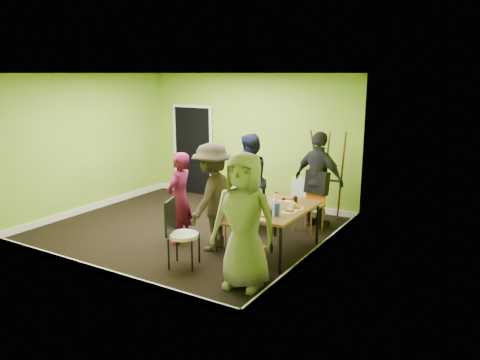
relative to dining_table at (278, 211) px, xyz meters
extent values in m
plane|color=black|center=(-1.93, 0.18, -0.70)|extent=(5.00, 5.00, 0.00)
cube|color=#85AA2B|center=(-1.93, 2.43, 0.70)|extent=(5.00, 0.04, 2.80)
cube|color=#85AA2B|center=(-1.93, -2.07, 0.70)|extent=(5.00, 0.04, 2.80)
cube|color=#85AA2B|center=(-4.43, 0.18, 0.70)|extent=(0.04, 4.50, 2.80)
cube|color=#85AA2B|center=(0.57, 0.18, 0.70)|extent=(0.04, 4.50, 2.80)
cube|color=white|center=(-1.93, 0.18, 2.10)|extent=(5.00, 4.50, 0.04)
cube|color=black|center=(-3.43, 2.40, 0.32)|extent=(1.00, 0.05, 2.04)
cube|color=white|center=(-0.63, 2.40, -0.30)|extent=(0.50, 0.04, 0.55)
cylinder|color=black|center=(-0.39, -0.69, -0.34)|extent=(0.04, 0.04, 0.71)
cylinder|color=black|center=(0.39, -0.69, -0.34)|extent=(0.04, 0.04, 0.71)
cylinder|color=black|center=(-0.39, 0.69, -0.34)|extent=(0.04, 0.04, 0.71)
cylinder|color=black|center=(0.39, 0.69, -0.34)|extent=(0.04, 0.04, 0.71)
cube|color=brown|center=(0.00, 0.00, 0.03)|extent=(0.90, 1.50, 0.04)
cylinder|color=#C16712|center=(-0.93, 1.00, -0.45)|extent=(0.03, 0.03, 0.50)
cylinder|color=#C16712|center=(-1.06, 0.65, -0.45)|extent=(0.03, 0.03, 0.50)
cylinder|color=#C16712|center=(-0.57, 0.87, -0.45)|extent=(0.03, 0.03, 0.50)
cylinder|color=#C16712|center=(-0.70, 0.52, -0.45)|extent=(0.03, 0.03, 0.50)
cube|color=brown|center=(-0.81, 0.76, -0.19)|extent=(0.57, 0.57, 0.04)
cube|color=#C16712|center=(-1.01, 0.83, 0.11)|extent=(0.17, 0.41, 0.56)
cylinder|color=#C16712|center=(-0.92, -0.10, -0.46)|extent=(0.03, 0.03, 0.48)
cylinder|color=#C16712|center=(-0.88, -0.46, -0.46)|extent=(0.03, 0.03, 0.48)
cylinder|color=#C16712|center=(-0.56, -0.07, -0.46)|extent=(0.03, 0.03, 0.48)
cylinder|color=#C16712|center=(-0.52, -0.43, -0.46)|extent=(0.03, 0.03, 0.48)
cube|color=brown|center=(-0.72, -0.27, -0.22)|extent=(0.46, 0.46, 0.04)
cube|color=#C16712|center=(-0.92, -0.28, 0.07)|extent=(0.07, 0.41, 0.53)
cylinder|color=#C16712|center=(0.21, 1.39, -0.46)|extent=(0.03, 0.03, 0.48)
cylinder|color=#C16712|center=(-0.14, 1.46, -0.46)|extent=(0.03, 0.03, 0.48)
cylinder|color=#C16712|center=(0.14, 1.04, -0.46)|extent=(0.03, 0.03, 0.48)
cylinder|color=#C16712|center=(-0.21, 1.11, -0.46)|extent=(0.03, 0.03, 0.48)
cube|color=brown|center=(0.00, 1.25, -0.22)|extent=(0.50, 0.50, 0.04)
cube|color=#C16712|center=(0.04, 1.45, 0.06)|extent=(0.40, 0.11, 0.53)
cylinder|color=#C16712|center=(-0.07, -1.21, -0.48)|extent=(0.02, 0.02, 0.43)
cylinder|color=#C16712|center=(0.25, -1.20, -0.48)|extent=(0.02, 0.02, 0.43)
cylinder|color=#C16712|center=(-0.09, -0.88, -0.48)|extent=(0.02, 0.02, 0.43)
cylinder|color=#C16712|center=(0.24, -0.87, -0.48)|extent=(0.02, 0.02, 0.43)
cube|color=brown|center=(0.08, -1.04, -0.26)|extent=(0.40, 0.40, 0.04)
cube|color=#C16712|center=(0.09, -1.22, 0.00)|extent=(0.37, 0.04, 0.48)
cylinder|color=black|center=(-1.18, -1.07, -0.46)|extent=(0.03, 0.03, 0.47)
cylinder|color=black|center=(-1.06, -1.40, -0.46)|extent=(0.03, 0.03, 0.47)
cylinder|color=black|center=(-0.84, -0.95, -0.46)|extent=(0.03, 0.03, 0.47)
cylinder|color=black|center=(-0.72, -1.28, -0.46)|extent=(0.03, 0.03, 0.47)
cylinder|color=white|center=(-0.95, -1.17, -0.22)|extent=(0.44, 0.44, 0.05)
cube|color=black|center=(-1.14, -1.24, 0.06)|extent=(0.16, 0.38, 0.52)
cylinder|color=brown|center=(-0.12, 1.94, 0.19)|extent=(0.26, 0.42, 1.79)
cylinder|color=brown|center=(0.34, 1.94, 0.19)|extent=(0.26, 0.42, 1.79)
cylinder|color=brown|center=(0.11, 1.68, 0.19)|extent=(0.04, 0.41, 1.75)
cube|color=brown|center=(0.11, 1.89, 0.14)|extent=(0.48, 0.04, 0.04)
cylinder|color=white|center=(-0.19, 0.45, 0.06)|extent=(0.23, 0.23, 0.01)
cylinder|color=white|center=(-0.24, -0.45, 0.06)|extent=(0.26, 0.26, 0.01)
cylinder|color=white|center=(-0.04, 0.49, 0.06)|extent=(0.27, 0.27, 0.01)
cylinder|color=white|center=(0.04, -0.59, 0.06)|extent=(0.26, 0.26, 0.01)
cylinder|color=white|center=(0.27, 0.08, 0.06)|extent=(0.24, 0.24, 0.01)
cylinder|color=white|center=(0.26, -0.13, 0.06)|extent=(0.22, 0.22, 0.01)
cylinder|color=white|center=(-0.06, 0.05, 0.16)|extent=(0.07, 0.07, 0.22)
cylinder|color=blue|center=(0.18, -0.39, 0.15)|extent=(0.08, 0.08, 0.20)
cylinder|color=#C16712|center=(-0.12, 0.17, 0.09)|extent=(0.03, 0.03, 0.07)
cylinder|color=black|center=(-0.13, 0.20, 0.10)|extent=(0.06, 0.06, 0.09)
cylinder|color=black|center=(0.10, 0.44, 0.10)|extent=(0.06, 0.06, 0.10)
cylinder|color=black|center=(0.10, -0.48, 0.11)|extent=(0.07, 0.07, 0.10)
imported|color=white|center=(-0.10, -0.12, 0.10)|extent=(0.11, 0.11, 0.08)
imported|color=white|center=(0.21, 0.06, 0.10)|extent=(0.11, 0.11, 0.10)
imported|color=maroon|center=(-1.62, -0.41, 0.08)|extent=(0.42, 0.59, 1.54)
imported|color=black|center=(-1.11, 1.00, 0.17)|extent=(0.67, 0.85, 1.72)
imported|color=#2D231E|center=(-0.99, -0.37, 0.18)|extent=(0.77, 1.19, 1.75)
imported|color=black|center=(0.04, 1.58, 0.19)|extent=(1.12, 0.69, 1.78)
imported|color=gray|center=(0.15, -1.29, 0.22)|extent=(0.96, 0.69, 1.83)
camera|label=1|loc=(3.12, -6.31, 2.11)|focal=35.00mm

